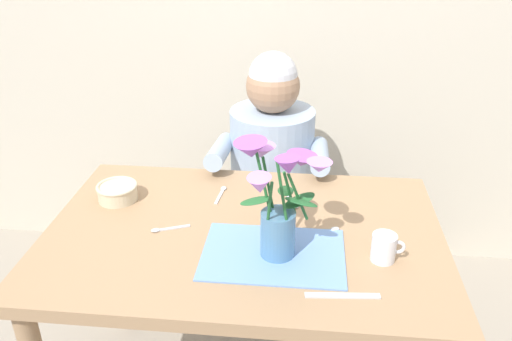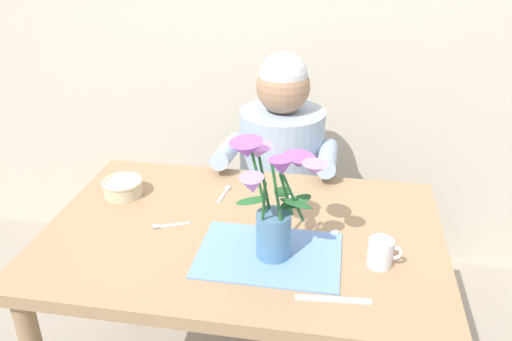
# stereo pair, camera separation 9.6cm
# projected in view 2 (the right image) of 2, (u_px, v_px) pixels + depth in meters

# --- Properties ---
(wood_panel_backdrop) EXTENTS (4.00, 0.10, 2.50)m
(wood_panel_backdrop) POSITION_uv_depth(u_px,v_px,m) (287.00, 2.00, 2.28)
(wood_panel_backdrop) COLOR beige
(wood_panel_backdrop) RESTS_ON ground_plane
(dining_table) EXTENTS (1.20, 0.80, 0.74)m
(dining_table) POSITION_uv_depth(u_px,v_px,m) (243.00, 256.00, 1.63)
(dining_table) COLOR #9E7A56
(dining_table) RESTS_ON ground_plane
(seated_person) EXTENTS (0.45, 0.47, 1.14)m
(seated_person) POSITION_uv_depth(u_px,v_px,m) (281.00, 187.00, 2.20)
(seated_person) COLOR #4C4C56
(seated_person) RESTS_ON ground_plane
(striped_placemat) EXTENTS (0.40, 0.28, 0.00)m
(striped_placemat) POSITION_uv_depth(u_px,v_px,m) (269.00, 255.00, 1.47)
(striped_placemat) COLOR #6B93D1
(striped_placemat) RESTS_ON dining_table
(flower_vase) EXTENTS (0.28, 0.26, 0.35)m
(flower_vase) POSITION_uv_depth(u_px,v_px,m) (273.00, 197.00, 1.39)
(flower_vase) COLOR teal
(flower_vase) RESTS_ON dining_table
(ceramic_bowl) EXTENTS (0.14, 0.14, 0.06)m
(ceramic_bowl) POSITION_uv_depth(u_px,v_px,m) (123.00, 187.00, 1.77)
(ceramic_bowl) COLOR beige
(ceramic_bowl) RESTS_ON dining_table
(dinner_knife) EXTENTS (0.19, 0.03, 0.00)m
(dinner_knife) POSITION_uv_depth(u_px,v_px,m) (333.00, 299.00, 1.30)
(dinner_knife) COLOR silver
(dinner_knife) RESTS_ON dining_table
(ceramic_mug) EXTENTS (0.09, 0.07, 0.08)m
(ceramic_mug) POSITION_uv_depth(u_px,v_px,m) (381.00, 253.00, 1.41)
(ceramic_mug) COLOR silver
(ceramic_mug) RESTS_ON dining_table
(spoon_0) EXTENTS (0.03, 0.12, 0.01)m
(spoon_0) POSITION_uv_depth(u_px,v_px,m) (226.00, 191.00, 1.80)
(spoon_0) COLOR silver
(spoon_0) RESTS_ON dining_table
(spoon_1) EXTENTS (0.11, 0.07, 0.01)m
(spoon_1) POSITION_uv_depth(u_px,v_px,m) (326.00, 234.00, 1.56)
(spoon_1) COLOR silver
(spoon_1) RESTS_ON dining_table
(spoon_2) EXTENTS (0.06, 0.12, 0.01)m
(spoon_2) POSITION_uv_depth(u_px,v_px,m) (295.00, 204.00, 1.72)
(spoon_2) COLOR silver
(spoon_2) RESTS_ON dining_table
(spoon_3) EXTENTS (0.12, 0.06, 0.01)m
(spoon_3) POSITION_uv_depth(u_px,v_px,m) (164.00, 226.00, 1.60)
(spoon_3) COLOR silver
(spoon_3) RESTS_ON dining_table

